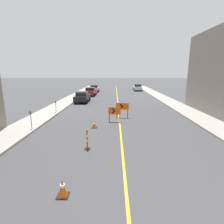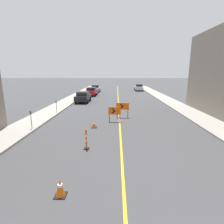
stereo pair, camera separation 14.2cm
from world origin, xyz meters
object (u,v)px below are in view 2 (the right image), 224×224
object	(u,v)px
parked_car_curb_far	(96,89)
parked_car_opposite_side	(139,87)
parked_car_curb_near	(83,97)
traffic_cone_third	(94,125)
delineator_post_rear	(86,140)
arrow_barricade_primary	(115,111)
traffic_cone_second	(60,188)
arrow_barricade_secondary	(123,107)
parked_car_curb_mid	(92,91)
parking_meter_far_curb	(31,116)
parking_meter_near_curb	(56,104)

from	to	relation	value
parked_car_curb_far	parked_car_opposite_side	xyz separation A→B (m)	(10.19, 3.26, 0.00)
parked_car_curb_near	traffic_cone_third	bearing A→B (deg)	-75.02
parked_car_curb_near	delineator_post_rear	bearing A→B (deg)	-78.23
arrow_barricade_primary	traffic_cone_second	bearing A→B (deg)	-101.34
arrow_barricade_secondary	arrow_barricade_primary	bearing A→B (deg)	-110.64
traffic_cone_third	arrow_barricade_secondary	xyz separation A→B (m)	(2.39, 3.32, 0.81)
arrow_barricade_secondary	parked_car_curb_mid	size ratio (longest dim) A/B	0.33
parked_car_opposite_side	parking_meter_far_curb	distance (m)	32.48
parked_car_opposite_side	arrow_barricade_secondary	bearing A→B (deg)	-97.62
traffic_cone_second	parked_car_curb_near	world-z (taller)	parked_car_curb_near
arrow_barricade_primary	parking_meter_far_curb	size ratio (longest dim) A/B	0.97
arrow_barricade_primary	parked_car_opposite_side	world-z (taller)	parked_car_opposite_side
parked_car_curb_mid	parked_car_curb_far	world-z (taller)	same
traffic_cone_second	parked_car_curb_far	xyz separation A→B (m)	(-2.78, 34.27, 0.47)
delineator_post_rear	arrow_barricade_secondary	xyz separation A→B (m)	(2.32, 7.35, 0.54)
arrow_barricade_primary	parking_meter_far_curb	world-z (taller)	parking_meter_far_curb
parked_car_curb_near	parked_car_opposite_side	xyz separation A→B (m)	(10.42, 17.12, 0.00)
arrow_barricade_secondary	parked_car_curb_far	world-z (taller)	parked_car_curb_far
traffic_cone_second	parking_meter_far_curb	xyz separation A→B (m)	(-4.55, 7.33, 0.80)
parking_meter_near_curb	parked_car_opposite_side	bearing A→B (deg)	63.97
traffic_cone_third	parked_car_curb_near	bearing A→B (deg)	104.49
traffic_cone_second	parked_car_curb_mid	xyz separation A→B (m)	(-2.79, 27.95, 0.47)
parked_car_curb_near	parked_car_opposite_side	bearing A→B (deg)	59.17
delineator_post_rear	parked_car_curb_mid	distance (m)	24.18
traffic_cone_second	arrow_barricade_secondary	bearing A→B (deg)	77.11
arrow_barricade_secondary	parking_meter_far_curb	xyz separation A→B (m)	(-7.14, -3.98, 0.06)
traffic_cone_third	delineator_post_rear	xyz separation A→B (m)	(0.07, -4.03, 0.27)
parked_car_curb_far	delineator_post_rear	bearing A→B (deg)	-84.88
delineator_post_rear	parking_meter_near_curb	size ratio (longest dim) A/B	0.95
parked_car_curb_mid	traffic_cone_second	bearing A→B (deg)	-81.52
arrow_barricade_secondary	parked_car_curb_far	distance (m)	23.58
traffic_cone_second	arrow_barricade_primary	world-z (taller)	arrow_barricade_primary
arrow_barricade_primary	arrow_barricade_secondary	distance (m)	1.75
traffic_cone_third	traffic_cone_second	bearing A→B (deg)	-91.43
traffic_cone_second	parked_car_opposite_side	distance (m)	38.26
traffic_cone_second	parked_car_curb_far	bearing A→B (deg)	94.64
traffic_cone_second	delineator_post_rear	bearing A→B (deg)	86.11
delineator_post_rear	arrow_barricade_primary	xyz separation A→B (m)	(1.55, 5.78, 0.43)
traffic_cone_second	traffic_cone_third	world-z (taller)	traffic_cone_second
arrow_barricade_secondary	parked_car_opposite_side	size ratio (longest dim) A/B	0.33
traffic_cone_second	arrow_barricade_primary	distance (m)	9.93
parked_car_curb_near	parking_meter_far_curb	size ratio (longest dim) A/B	3.09
arrow_barricade_secondary	delineator_post_rear	bearing A→B (deg)	-102.11
traffic_cone_third	parked_car_curb_mid	distance (m)	20.19
traffic_cone_third	arrow_barricade_primary	world-z (taller)	arrow_barricade_primary
parked_car_curb_far	parked_car_opposite_side	bearing A→B (deg)	17.09
delineator_post_rear	parked_car_curb_far	size ratio (longest dim) A/B	0.28
parked_car_curb_mid	parked_car_curb_near	bearing A→B (deg)	-88.88
traffic_cone_third	parked_car_curb_near	size ratio (longest dim) A/B	0.12
arrow_barricade_secondary	parked_car_curb_near	size ratio (longest dim) A/B	0.34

